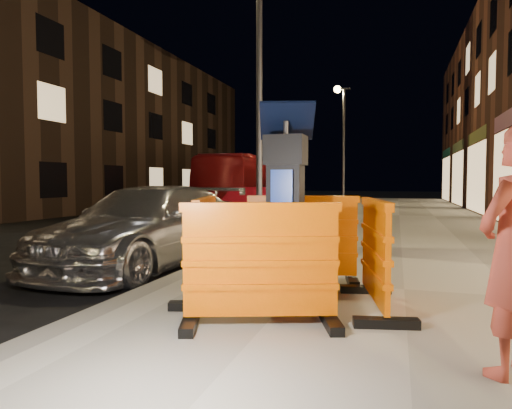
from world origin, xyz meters
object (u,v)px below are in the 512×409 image
(barrier_bldgside, at_px, (375,254))
(car_red, at_px, (255,232))
(parking_kiosk, at_px, (286,209))
(barrier_kerbside, at_px, (205,246))
(barrier_front, at_px, (261,265))
(car_silver, at_px, (149,266))
(bus_doubledecker, at_px, (239,209))
(barrier_back, at_px, (303,239))

(barrier_bldgside, height_order, car_red, barrier_bldgside)
(parking_kiosk, distance_m, barrier_kerbside, 1.05)
(barrier_front, distance_m, car_silver, 4.28)
(barrier_kerbside, distance_m, car_red, 7.76)
(parking_kiosk, xyz_separation_m, bus_doubledecker, (-6.80, 17.87, -1.16))
(parking_kiosk, distance_m, barrier_bldgside, 1.05)
(barrier_front, distance_m, barrier_bldgside, 1.34)
(parking_kiosk, distance_m, bus_doubledecker, 19.16)
(barrier_back, bearing_deg, barrier_kerbside, -145.91)
(barrier_bldgside, distance_m, bus_doubledecker, 19.49)
(parking_kiosk, height_order, bus_doubledecker, parking_kiosk)
(barrier_bldgside, bearing_deg, parking_kiosk, 78.09)
(barrier_bldgside, height_order, bus_doubledecker, bus_doubledecker)
(barrier_bldgside, distance_m, car_silver, 4.46)
(car_silver, bearing_deg, bus_doubledecker, 108.46)
(barrier_bldgside, distance_m, car_red, 8.40)
(car_silver, distance_m, bus_doubledecker, 16.25)
(barrier_kerbside, height_order, barrier_bldgside, same)
(barrier_back, bearing_deg, parking_kiosk, -100.91)
(car_silver, bearing_deg, parking_kiosk, -30.90)
(barrier_back, relative_size, car_red, 0.37)
(car_red, bearing_deg, barrier_front, -67.04)
(parking_kiosk, xyz_separation_m, barrier_front, (0.00, -0.95, -0.45))
(parking_kiosk, height_order, car_silver, parking_kiosk)
(barrier_kerbside, relative_size, car_silver, 0.30)
(car_silver, distance_m, car_red, 5.44)
(parking_kiosk, height_order, barrier_kerbside, parking_kiosk)
(barrier_back, bearing_deg, car_silver, 147.77)
(parking_kiosk, bearing_deg, bus_doubledecker, 96.94)
(barrier_back, distance_m, bus_doubledecker, 18.25)
(barrier_front, xyz_separation_m, barrier_kerbside, (-0.95, 0.95, 0.00))
(barrier_bldgside, bearing_deg, barrier_back, 33.09)
(car_silver, xyz_separation_m, bus_doubledecker, (-3.88, 15.78, 0.00))
(parking_kiosk, relative_size, bus_doubledecker, 0.20)
(barrier_kerbside, distance_m, barrier_bldgside, 1.90)
(barrier_front, xyz_separation_m, car_red, (-2.70, 8.48, -0.71))
(barrier_front, height_order, bus_doubledecker, bus_doubledecker)
(barrier_back, xyz_separation_m, car_red, (-2.70, 6.58, -0.71))
(barrier_bldgside, bearing_deg, car_silver, 49.74)
(barrier_kerbside, bearing_deg, bus_doubledecker, 2.23)
(parking_kiosk, distance_m, barrier_front, 1.05)
(parking_kiosk, height_order, barrier_front, parking_kiosk)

